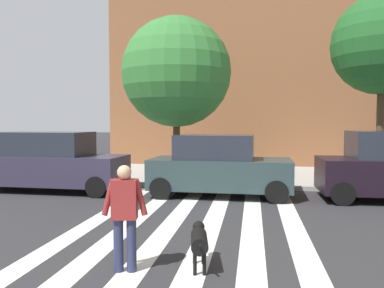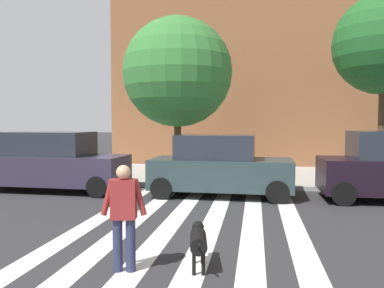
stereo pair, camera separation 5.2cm
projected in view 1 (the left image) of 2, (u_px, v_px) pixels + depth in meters
ground_plane at (224, 257)px, 6.56m from camera, size 160.00×160.00×0.00m
sidewalk_far at (242, 175)px, 16.22m from camera, size 80.00×6.00×0.15m
crosswalk_stripes at (173, 254)px, 6.70m from camera, size 4.95×12.99×0.01m
parked_car_near_curb at (50, 162)px, 12.91m from camera, size 4.94×2.00×1.97m
parked_car_behind_first at (219, 167)px, 12.03m from camera, size 4.37×2.02×1.90m
street_tree_nearest at (176, 73)px, 14.29m from camera, size 4.04×4.04×6.00m
street_tree_middle at (383, 45)px, 13.36m from camera, size 3.46×3.46×6.56m
pedestrian_dog_walker at (125, 212)px, 5.89m from camera, size 0.71×0.30×1.64m
dog_on_leash at (199, 240)px, 6.07m from camera, size 0.37×1.10×0.65m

